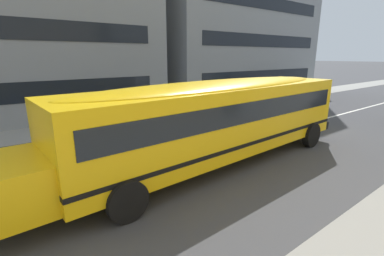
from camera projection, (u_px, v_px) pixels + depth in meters
ground_plane at (239, 142)px, 12.54m from camera, size 400.00×400.00×0.00m
sidewalk_far at (158, 115)px, 18.04m from camera, size 120.00×3.00×0.01m
lane_centreline at (239, 142)px, 12.54m from camera, size 110.00×0.16×0.01m
school_bus at (214, 116)px, 9.57m from camera, size 13.38×3.25×2.97m
parked_car_grey_near_corner at (309, 91)px, 23.76m from camera, size 3.94×1.95×1.64m
apartment_block_far_centre at (223, 12)px, 28.97m from camera, size 18.14×11.67×16.50m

